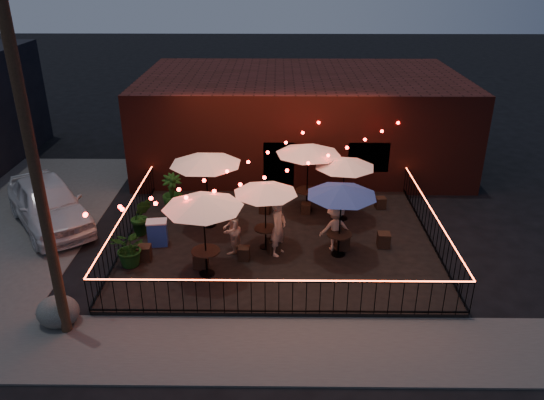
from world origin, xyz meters
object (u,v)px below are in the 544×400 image
Objects in this scene: cafe_table_0 at (203,203)px; cafe_table_3 at (308,150)px; cooler at (157,233)px; cafe_table_5 at (345,163)px; cafe_table_2 at (265,189)px; cafe_table_1 at (206,160)px; boulder at (58,312)px; utility_pole at (39,188)px; cafe_table_4 at (342,191)px.

cafe_table_0 is 0.98× the size of cafe_table_3.
cooler is at bearing 135.92° from cafe_table_0.
cafe_table_3 is 5.95m from cooler.
cafe_table_0 is 1.07× the size of cafe_table_5.
cafe_table_2 is 3.86m from cooler.
cafe_table_1 is (-0.31, 3.13, 0.11)m from cafe_table_0.
cafe_table_5 is 6.70m from cooler.
cafe_table_2 is at bearing -117.38° from cafe_table_3.
utility_pole is at bearing -45.55° from boulder.
cafe_table_5 is at bearing 38.98° from utility_pole.
cafe_table_2 is 2.48× the size of boulder.
cafe_table_4 reaches higher than cooler.
cooler is (-1.80, 1.74, -1.89)m from cafe_table_0.
cafe_table_0 is 4.69m from boulder.
utility_pole is 9.56m from cafe_table_3.
cafe_table_0 reaches higher than cafe_table_4.
cafe_table_2 is 3.40m from cafe_table_5.
utility_pole reaches higher than cooler.
boulder is (-7.95, -5.90, -1.89)m from cafe_table_5.
utility_pole is 2.55× the size of cafe_table_1.
cafe_table_1 is at bearing 95.68° from cafe_table_0.
cafe_table_3 is at bearing 20.91° from cooler.
cooler is at bearing 174.31° from cafe_table_4.
cafe_table_4 is 2.77× the size of boulder.
boulder is (-0.29, 0.30, -3.61)m from utility_pole.
utility_pole is 8.08× the size of boulder.
utility_pole reaches higher than cafe_table_3.
cafe_table_4 is (0.84, -3.25, -0.16)m from cafe_table_3.
utility_pole is 3.64m from boulder.
cafe_table_0 is (3.28, 2.50, -1.52)m from utility_pole.
cafe_table_3 is at bearing 149.65° from cafe_table_5.
cafe_table_1 is at bearing 58.59° from boulder.
cafe_table_5 is 10.08m from boulder.
utility_pole reaches higher than cafe_table_0.
cafe_table_5 is at bearing 81.39° from cafe_table_4.
cafe_table_0 is at bearing -136.65° from cafe_table_2.
cafe_table_2 is (4.98, 4.11, -1.81)m from utility_pole.
cafe_table_1 reaches higher than cafe_table_5.
cafe_table_4 reaches higher than cafe_table_5.
cafe_table_3 reaches higher than cafe_table_4.
cafe_table_4 is (2.29, -0.44, 0.15)m from cafe_table_2.
utility_pole reaches higher than cafe_table_2.
cafe_table_1 reaches higher than cafe_table_4.
cafe_table_0 reaches higher than cooler.
boulder is at bearing -143.41° from cafe_table_5.
cafe_table_3 is at bearing 20.32° from cafe_table_1.
cafe_table_0 is at bearing 37.32° from utility_pole.
cafe_table_3 is (1.45, 2.81, 0.31)m from cafe_table_2.
cafe_table_5 is (1.22, -0.72, -0.23)m from cafe_table_3.
cafe_table_2 is 2.86× the size of cooler.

